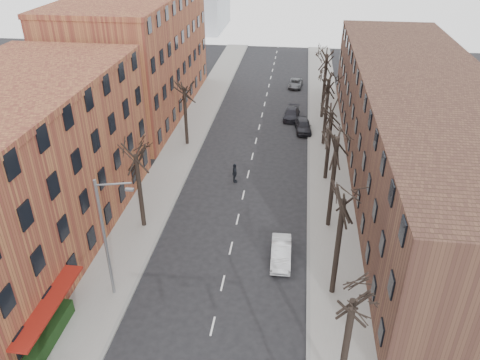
% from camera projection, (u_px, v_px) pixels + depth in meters
% --- Properties ---
extents(sidewalk_left, '(4.00, 90.00, 0.15)m').
position_uv_depth(sidewalk_left, '(186.00, 140.00, 53.66)').
color(sidewalk_left, gray).
rests_on(sidewalk_left, ground).
extents(sidewalk_right, '(4.00, 90.00, 0.15)m').
position_uv_depth(sidewalk_right, '(327.00, 148.00, 51.88)').
color(sidewalk_right, gray).
rests_on(sidewalk_right, ground).
extents(building_left_near, '(12.00, 26.00, 12.00)m').
position_uv_depth(building_left_near, '(13.00, 174.00, 34.38)').
color(building_left_near, brown).
rests_on(building_left_near, ground).
extents(building_left_far, '(12.00, 28.00, 14.00)m').
position_uv_depth(building_left_far, '(137.00, 57.00, 58.86)').
color(building_left_far, brown).
rests_on(building_left_far, ground).
extents(building_right, '(12.00, 50.00, 10.00)m').
position_uv_depth(building_right, '(419.00, 128.00, 44.24)').
color(building_right, '#4E3124').
rests_on(building_right, ground).
extents(awning_left, '(1.20, 7.00, 0.15)m').
position_uv_depth(awning_left, '(57.00, 336.00, 28.87)').
color(awning_left, maroon).
rests_on(awning_left, ground).
extents(hedge, '(0.80, 6.00, 1.00)m').
position_uv_depth(hedge, '(46.00, 341.00, 27.70)').
color(hedge, '#193211').
rests_on(hedge, sidewalk_left).
extents(tree_right_b, '(5.20, 5.20, 10.80)m').
position_uv_depth(tree_right_b, '(332.00, 293.00, 32.15)').
color(tree_right_b, black).
rests_on(tree_right_b, ground).
extents(tree_right_c, '(5.20, 5.20, 11.60)m').
position_uv_depth(tree_right_c, '(328.00, 226.00, 39.04)').
color(tree_right_c, black).
rests_on(tree_right_c, ground).
extents(tree_right_d, '(5.20, 5.20, 10.00)m').
position_uv_depth(tree_right_d, '(325.00, 179.00, 45.93)').
color(tree_right_d, black).
rests_on(tree_right_d, ground).
extents(tree_right_e, '(5.20, 5.20, 10.80)m').
position_uv_depth(tree_right_e, '(323.00, 144.00, 52.82)').
color(tree_right_e, black).
rests_on(tree_right_e, ground).
extents(tree_right_f, '(5.20, 5.20, 11.60)m').
position_uv_depth(tree_right_f, '(321.00, 118.00, 59.71)').
color(tree_right_f, black).
rests_on(tree_right_f, ground).
extents(tree_left_a, '(5.20, 5.20, 9.50)m').
position_uv_depth(tree_left_a, '(144.00, 226.00, 39.01)').
color(tree_left_a, black).
rests_on(tree_left_a, ground).
extents(tree_left_b, '(5.20, 5.20, 9.50)m').
position_uv_depth(tree_left_b, '(187.00, 145.00, 52.79)').
color(tree_left_b, black).
rests_on(tree_left_b, ground).
extents(streetlight, '(2.45, 0.22, 9.03)m').
position_uv_depth(streetlight, '(107.00, 235.00, 29.57)').
color(streetlight, slate).
rests_on(streetlight, ground).
extents(silver_sedan, '(1.58, 4.23, 1.38)m').
position_uv_depth(silver_sedan, '(281.00, 253.00, 34.87)').
color(silver_sedan, silver).
rests_on(silver_sedan, ground).
extents(parked_car_near, '(2.18, 4.51, 1.49)m').
position_uv_depth(parked_car_near, '(303.00, 126.00, 55.63)').
color(parked_car_near, black).
rests_on(parked_car_near, ground).
extents(parked_car_mid, '(2.17, 4.49, 1.26)m').
position_uv_depth(parked_car_mid, '(292.00, 114.00, 59.18)').
color(parked_car_mid, black).
rests_on(parked_car_mid, ground).
extents(parked_car_far, '(2.22, 4.24, 1.14)m').
position_uv_depth(parked_car_far, '(296.00, 83.00, 70.00)').
color(parked_car_far, '#56595E').
rests_on(parked_car_far, ground).
extents(pedestrian_crossing, '(0.85, 1.25, 1.98)m').
position_uv_depth(pedestrian_crossing, '(235.00, 173.00, 44.92)').
color(pedestrian_crossing, black).
rests_on(pedestrian_crossing, ground).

